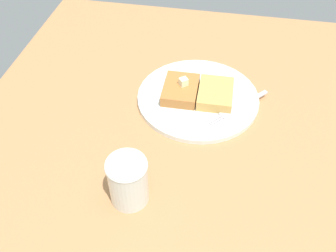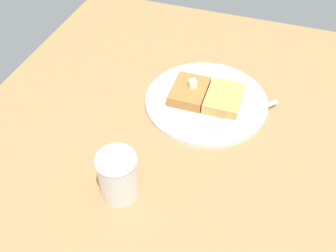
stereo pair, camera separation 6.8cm
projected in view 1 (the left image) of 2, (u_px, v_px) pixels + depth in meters
table_surface at (209, 143)px, 72.67cm from camera, size 96.68×96.68×2.40cm
plate at (198, 98)px, 79.14cm from camera, size 25.55×25.55×1.06cm
toast_slice_left at (181, 90)px, 78.42cm from camera, size 7.16×9.42×2.28cm
toast_slice_middle at (216, 94)px, 77.54cm from camera, size 7.16×9.42×2.28cm
butter_pat_primary at (183, 82)px, 77.21cm from camera, size 2.15×2.12×1.60cm
fork at (236, 109)px, 75.69cm from camera, size 11.84×12.79×0.36cm
syrup_jar at (128, 183)px, 59.64cm from camera, size 6.63×6.63×8.92cm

